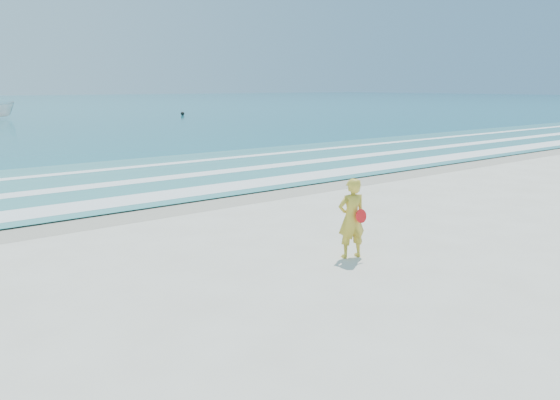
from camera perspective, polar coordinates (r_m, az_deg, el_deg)
ground at (r=8.94m, az=15.72°, el=-10.56°), size 400.00×400.00×0.00m
wet_sand at (r=15.72m, az=-11.65°, el=-0.66°), size 400.00×2.40×0.00m
shallow at (r=20.24m, az=-18.03°, el=1.89°), size 400.00×10.00×0.01m
foam_near at (r=16.86m, az=-13.64°, el=0.27°), size 400.00×1.40×0.01m
foam_mid at (r=19.50m, az=-17.21°, el=1.61°), size 400.00×0.90×0.01m
foam_far at (r=22.58m, az=-20.25°, el=2.74°), size 400.00×0.60×0.01m
buoy at (r=63.06m, az=-10.15°, el=8.88°), size 0.43×0.43×0.43m
woman at (r=10.79m, az=7.49°, el=-1.90°), size 0.66×0.53×1.59m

